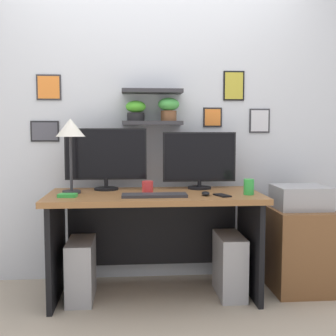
{
  "coord_description": "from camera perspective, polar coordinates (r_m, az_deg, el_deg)",
  "views": [
    {
      "loc": [
        -0.16,
        -3.06,
        1.2
      ],
      "look_at": [
        0.1,
        0.05,
        0.93
      ],
      "focal_mm": 46.42,
      "sensor_mm": 36.0,
      "label": 1
    }
  ],
  "objects": [
    {
      "name": "back_wall_assembly",
      "position": [
        3.5,
        -2.16,
        7.48
      ],
      "size": [
        4.4,
        0.24,
        2.7
      ],
      "color": "silver",
      "rests_on": "ground"
    },
    {
      "name": "desk_lamp",
      "position": [
        3.14,
        -12.69,
        4.59
      ],
      "size": [
        0.2,
        0.2,
        0.53
      ],
      "color": "#2D2D33",
      "rests_on": "desk"
    },
    {
      "name": "monitor_left",
      "position": [
        3.29,
        -8.16,
        1.46
      ],
      "size": [
        0.61,
        0.18,
        0.46
      ],
      "color": "black",
      "rests_on": "desk"
    },
    {
      "name": "computer_mouse",
      "position": [
        2.99,
        4.97,
        -3.35
      ],
      "size": [
        0.06,
        0.09,
        0.03
      ],
      "primitive_type": "ellipsoid",
      "color": "black",
      "rests_on": "desk"
    },
    {
      "name": "coffee_mug",
      "position": [
        3.08,
        -2.7,
        -2.55
      ],
      "size": [
        0.08,
        0.08,
        0.09
      ],
      "primitive_type": "cylinder",
      "color": "red",
      "rests_on": "desk"
    },
    {
      "name": "computer_tower_right",
      "position": [
        3.26,
        8.08,
        -12.5
      ],
      "size": [
        0.18,
        0.4,
        0.44
      ],
      "primitive_type": "cube",
      "color": "#99999E",
      "rests_on": "ground"
    },
    {
      "name": "keyboard",
      "position": [
        2.94,
        -1.8,
        -3.6
      ],
      "size": [
        0.44,
        0.14,
        0.02
      ],
      "primitive_type": "cube",
      "color": "#2D2D33",
      "rests_on": "desk"
    },
    {
      "name": "ground_plane",
      "position": [
        3.29,
        -1.73,
        -16.37
      ],
      "size": [
        8.0,
        8.0,
        0.0
      ],
      "primitive_type": "plane",
      "color": "tan"
    },
    {
      "name": "scissors_tray",
      "position": [
        2.99,
        -13.06,
        -3.52
      ],
      "size": [
        0.13,
        0.1,
        0.02
      ],
      "primitive_type": "cube",
      "rotation": [
        0.0,
        0.0,
        -0.14
      ],
      "color": "green",
      "rests_on": "desk"
    },
    {
      "name": "monitor_right",
      "position": [
        3.33,
        4.14,
        1.11
      ],
      "size": [
        0.56,
        0.18,
        0.43
      ],
      "color": "black",
      "rests_on": "desk"
    },
    {
      "name": "printer",
      "position": [
        3.39,
        17.0,
        -3.69
      ],
      "size": [
        0.38,
        0.34,
        0.17
      ],
      "primitive_type": "cube",
      "color": "#9E9EA3",
      "rests_on": "drawer_cabinet"
    },
    {
      "name": "cell_phone",
      "position": [
        2.99,
        7.13,
        -3.58
      ],
      "size": [
        0.11,
        0.15,
        0.01
      ],
      "primitive_type": "cube",
      "rotation": [
        0.0,
        0.0,
        0.31
      ],
      "color": "black",
      "rests_on": "desk"
    },
    {
      "name": "drawer_cabinet",
      "position": [
        3.47,
        16.83,
        -10.12
      ],
      "size": [
        0.44,
        0.5,
        0.62
      ],
      "primitive_type": "cube",
      "color": "brown",
      "rests_on": "ground"
    },
    {
      "name": "desk",
      "position": [
        3.19,
        -1.81,
        -7.01
      ],
      "size": [
        1.52,
        0.68,
        0.75
      ],
      "color": "brown",
      "rests_on": "ground"
    },
    {
      "name": "water_cup",
      "position": [
        3.07,
        10.57,
        -2.45
      ],
      "size": [
        0.07,
        0.07,
        0.11
      ],
      "primitive_type": "cylinder",
      "color": "green",
      "rests_on": "desk"
    },
    {
      "name": "computer_tower_left",
      "position": [
        3.22,
        -11.35,
        -12.96
      ],
      "size": [
        0.18,
        0.4,
        0.42
      ],
      "primitive_type": "cube",
      "color": "#99999E",
      "rests_on": "ground"
    }
  ]
}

